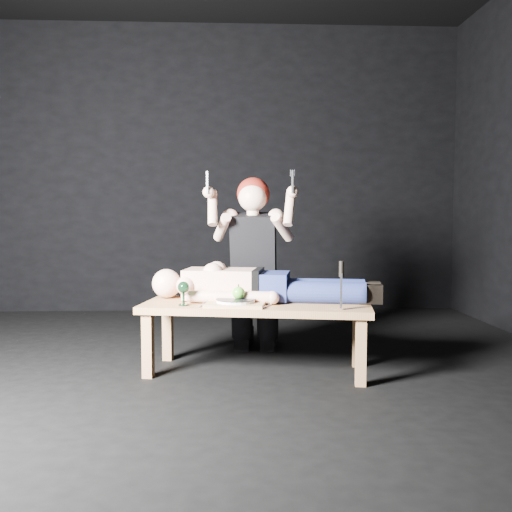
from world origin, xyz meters
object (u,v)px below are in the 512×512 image
object	(u,v)px
lying_man	(265,282)
serving_tray	(236,304)
carving_knife	(341,285)
kneeling_woman	(255,263)
table	(256,338)
goblet	(184,293)

from	to	relation	value
lying_man	serving_tray	world-z (taller)	lying_man
lying_man	serving_tray	size ratio (longest dim) A/B	3.80
serving_tray	carving_knife	bearing A→B (deg)	-15.97
lying_man	kneeling_woman	distance (m)	0.45
table	kneeling_woman	world-z (taller)	kneeling_woman
serving_tray	goblet	world-z (taller)	goblet
goblet	carving_knife	xyz separation A→B (m)	(0.95, -0.20, 0.07)
carving_knife	lying_man	bearing A→B (deg)	147.39
serving_tray	carving_knife	size ratio (longest dim) A/B	1.24
serving_tray	carving_knife	xyz separation A→B (m)	(0.63, -0.18, 0.13)
kneeling_woman	carving_knife	xyz separation A→B (m)	(0.48, -0.84, -0.06)
table	carving_knife	xyz separation A→B (m)	(0.49, -0.28, 0.37)
kneeling_woman	serving_tray	distance (m)	0.71
lying_man	carving_knife	xyz separation A→B (m)	(0.43, -0.40, 0.02)
serving_tray	carving_knife	distance (m)	0.67
table	serving_tray	xyz separation A→B (m)	(-0.13, -0.10, 0.24)
table	goblet	distance (m)	0.55
goblet	kneeling_woman	bearing A→B (deg)	53.39
lying_man	table	bearing A→B (deg)	-108.50
goblet	lying_man	bearing A→B (deg)	20.28
table	lying_man	size ratio (longest dim) A/B	1.05
lying_man	goblet	size ratio (longest dim) A/B	9.09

